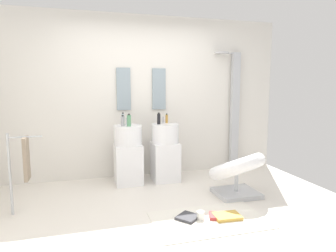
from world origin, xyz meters
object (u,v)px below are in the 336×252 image
(towel_rack, at_px, (24,160))
(magazine_red, at_px, (222,216))
(magazine_charcoal, at_px, (188,217))
(soap_bottle_green, at_px, (129,120))
(pedestal_sink_right, at_px, (165,152))
(magazine_ochre, at_px, (227,216))
(soap_bottle_white, at_px, (159,118))
(soap_bottle_grey, at_px, (123,121))
(soap_bottle_amber, at_px, (167,119))
(lounge_chair, at_px, (237,170))
(pedestal_sink_left, at_px, (128,154))
(coffee_mug, at_px, (200,215))
(soap_bottle_black, at_px, (159,119))
(shower_column, at_px, (234,109))
(soap_bottle_clear, at_px, (123,119))

(towel_rack, xyz_separation_m, magazine_red, (2.13, -0.76, -0.60))
(magazine_charcoal, distance_m, magazine_red, 0.38)
(magazine_charcoal, distance_m, soap_bottle_green, 1.68)
(pedestal_sink_right, height_order, magazine_ochre, pedestal_sink_right)
(soap_bottle_green, height_order, soap_bottle_white, soap_bottle_green)
(pedestal_sink_right, distance_m, soap_bottle_grey, 0.84)
(soap_bottle_grey, bearing_deg, soap_bottle_amber, 14.68)
(lounge_chair, relative_size, soap_bottle_amber, 7.05)
(magazine_ochre, distance_m, soap_bottle_grey, 1.98)
(pedestal_sink_left, height_order, lounge_chair, pedestal_sink_left)
(soap_bottle_amber, bearing_deg, coffee_mug, -92.24)
(soap_bottle_amber, bearing_deg, soap_bottle_black, -146.06)
(shower_column, bearing_deg, pedestal_sink_right, -166.23)
(soap_bottle_black, bearing_deg, pedestal_sink_left, -179.11)
(magazine_ochre, bearing_deg, towel_rack, 163.75)
(soap_bottle_black, height_order, soap_bottle_green, soap_bottle_green)
(magazine_ochre, bearing_deg, soap_bottle_white, 105.98)
(towel_rack, height_order, soap_bottle_black, soap_bottle_black)
(shower_column, height_order, soap_bottle_amber, shower_column)
(pedestal_sink_right, xyz_separation_m, coffee_mug, (-0.01, -1.49, -0.40))
(pedestal_sink_left, distance_m, soap_bottle_white, 0.73)
(towel_rack, xyz_separation_m, soap_bottle_amber, (1.94, 0.86, 0.33))
(coffee_mug, bearing_deg, soap_bottle_grey, 114.93)
(magazine_charcoal, xyz_separation_m, soap_bottle_green, (-0.44, 1.32, 0.95))
(magazine_ochre, xyz_separation_m, soap_bottle_amber, (-0.24, 1.65, 0.94))
(soap_bottle_amber, bearing_deg, towel_rack, -156.08)
(lounge_chair, relative_size, magazine_red, 3.96)
(magazine_ochre, distance_m, soap_bottle_clear, 2.13)
(magazine_ochre, bearing_deg, pedestal_sink_left, 123.20)
(towel_rack, bearing_deg, lounge_chair, -3.37)
(towel_rack, bearing_deg, soap_bottle_black, 22.96)
(soap_bottle_amber, relative_size, soap_bottle_green, 0.83)
(pedestal_sink_left, relative_size, soap_bottle_green, 5.41)
(coffee_mug, relative_size, soap_bottle_amber, 0.59)
(shower_column, distance_m, soap_bottle_green, 1.98)
(pedestal_sink_left, height_order, soap_bottle_black, soap_bottle_black)
(coffee_mug, bearing_deg, soap_bottle_amber, 87.76)
(soap_bottle_grey, relative_size, soap_bottle_black, 0.92)
(magazine_red, distance_m, soap_bottle_black, 1.82)
(shower_column, xyz_separation_m, coffee_mug, (-1.36, -1.82, -1.03))
(magazine_charcoal, bearing_deg, shower_column, 10.23)
(pedestal_sink_right, distance_m, magazine_charcoal, 1.50)
(magazine_charcoal, bearing_deg, soap_bottle_white, 48.05)
(soap_bottle_green, bearing_deg, soap_bottle_amber, 19.70)
(pedestal_sink_left, xyz_separation_m, shower_column, (1.93, 0.33, 0.62))
(soap_bottle_black, xyz_separation_m, soap_bottle_green, (-0.48, -0.12, 0.00))
(pedestal_sink_right, height_order, soap_bottle_black, soap_bottle_black)
(soap_bottle_black, relative_size, soap_bottle_green, 0.98)
(coffee_mug, xyz_separation_m, soap_bottle_grey, (-0.66, 1.41, 0.91))
(shower_column, relative_size, towel_rack, 2.16)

